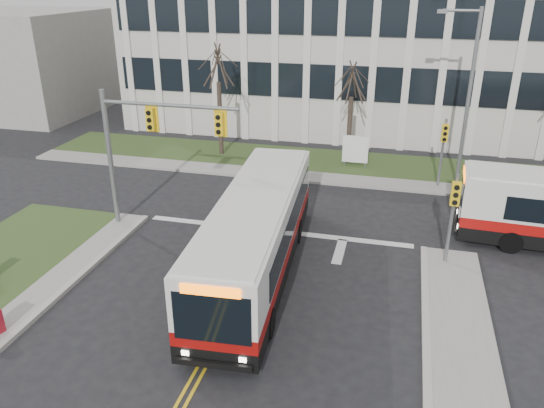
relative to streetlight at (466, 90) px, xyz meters
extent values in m
plane|color=black|center=(-8.03, -16.20, -5.19)|extent=(120.00, 120.00, 0.00)
cube|color=#9E9B93|center=(-3.03, -1.00, -5.12)|extent=(44.00, 1.60, 0.14)
cube|color=#374E21|center=(-3.03, 1.80, -5.13)|extent=(44.00, 5.00, 0.12)
cube|color=beige|center=(-3.03, 13.80, 0.81)|extent=(40.00, 16.00, 12.00)
cube|color=#9E9B93|center=(-34.03, 9.80, -1.19)|extent=(12.00, 12.00, 8.00)
cylinder|color=slate|center=(-15.33, -9.00, -2.09)|extent=(0.22, 0.22, 6.20)
cylinder|color=slate|center=(-12.33, -9.00, 0.51)|extent=(6.00, 0.16, 0.16)
cube|color=yellow|center=(-13.13, -9.15, -0.09)|extent=(0.34, 0.24, 0.92)
cube|color=yellow|center=(-10.13, -9.15, -0.09)|extent=(0.34, 0.24, 0.92)
cylinder|color=slate|center=(-0.83, -9.20, -3.29)|extent=(0.14, 0.14, 3.80)
cube|color=yellow|center=(-0.83, -9.40, -2.09)|extent=(0.34, 0.24, 0.92)
cylinder|color=slate|center=(-0.83, -0.70, -3.29)|extent=(0.14, 0.14, 3.80)
cube|color=yellow|center=(-0.83, -0.90, -2.09)|extent=(0.34, 0.24, 0.92)
cylinder|color=slate|center=(0.17, 0.00, -0.59)|extent=(0.20, 0.20, 9.20)
cylinder|color=slate|center=(-0.73, 0.00, 3.81)|extent=(1.80, 0.14, 0.14)
cube|color=slate|center=(-1.63, 0.00, 3.76)|extent=(0.50, 0.25, 0.18)
cylinder|color=slate|center=(-6.13, 1.30, -4.69)|extent=(0.08, 0.08, 1.00)
cylinder|color=slate|center=(-4.93, 1.30, -4.69)|extent=(0.08, 0.08, 1.00)
cube|color=white|center=(-5.53, 1.30, -3.99)|extent=(1.50, 0.12, 1.60)
cylinder|color=#42352B|center=(-14.03, 1.80, -2.88)|extent=(0.28, 0.28, 4.62)
cylinder|color=#42352B|center=(-6.03, 2.00, -3.15)|extent=(0.28, 0.28, 4.09)
camera|label=1|loc=(-3.02, -28.76, 5.39)|focal=35.00mm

